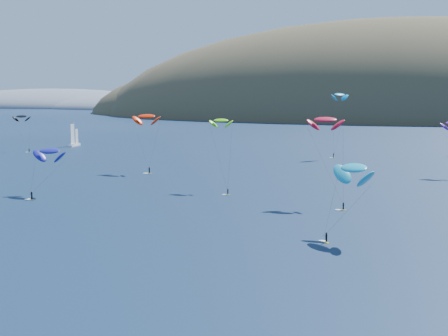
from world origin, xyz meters
TOP-DOWN VIEW (x-y plane):
  - ground at (0.00, 0.00)m, footprint 2800.00×2800.00m
  - island at (39.40, 562.36)m, footprint 730.00×300.00m
  - headland at (-445.26, 750.08)m, footprint 460.00×250.00m
  - sailboat at (-112.79, 202.47)m, footprint 9.51×8.27m
  - kitesurfer_1 at (-43.06, 130.96)m, footprint 9.73×7.67m
  - kitesurfer_3 at (-9.12, 104.72)m, footprint 8.76×11.61m
  - kitesurfer_4 at (12.18, 192.61)m, footprint 7.89×8.40m
  - kitesurfer_5 at (31.07, 58.06)m, footprint 10.53×11.95m
  - kitesurfer_9 at (21.10, 91.00)m, footprint 10.54×10.21m
  - kitesurfer_10 at (-48.76, 82.82)m, footprint 10.04×12.11m
  - kitesurfer_12 at (-123.25, 177.10)m, footprint 11.08×7.72m

SIDE VIEW (x-z plane):
  - island at x=39.40m, z-range -115.74..94.26m
  - headland at x=-445.26m, z-range -33.36..26.64m
  - ground at x=0.00m, z-range 0.00..0.00m
  - sailboat at x=-112.79m, z-range -5.03..6.97m
  - kitesurfer_10 at x=-48.76m, z-range 4.28..18.21m
  - kitesurfer_5 at x=31.07m, z-range 4.99..20.86m
  - kitesurfer_12 at x=-123.25m, z-range 6.47..23.66m
  - kitesurfer_1 at x=-43.06m, z-range 7.73..28.59m
  - kitesurfer_3 at x=-9.12m, z-range 8.41..28.83m
  - kitesurfer_9 at x=21.10m, z-range 8.81..31.15m
  - kitesurfer_4 at x=12.18m, z-range 11.24..38.27m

